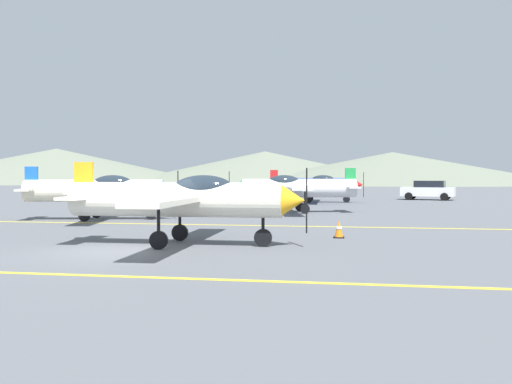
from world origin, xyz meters
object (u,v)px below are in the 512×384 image
Objects in this scene: airplane_back at (315,184)px; car_sedan at (428,190)px; traffic_cone_front at (339,229)px; airplane_far at (294,187)px; airplane_near at (185,198)px; airplane_mid at (100,190)px.

airplane_back reaches higher than car_sedan.
traffic_cone_front is (2.18, -23.60, -1.11)m from airplane_back.
airplane_back is (0.51, 11.50, 0.00)m from airplane_far.
airplane_near and airplane_far have the same top height.
airplane_mid is 10.63m from airplane_far.
airplane_mid reaches higher than car_sedan.
airplane_near is at bearing -149.20° from traffic_cone_front.
airplane_near is 14.02× the size of traffic_cone_front.
airplane_mid and airplane_back have the same top height.
airplane_far is (1.80, 14.78, 0.00)m from airplane_near.
car_sedan is 7.84× the size of traffic_cone_front.
car_sedan is (9.64, 17.29, -0.56)m from airplane_far.
car_sedan is at bearing 32.39° from airplane_back.
car_sedan is (9.13, 5.79, -0.56)m from airplane_back.
airplane_back is 10.82m from car_sedan.
airplane_back is (8.96, 17.95, 0.00)m from airplane_mid.
airplane_near is 1.00× the size of airplane_back.
airplane_mid reaches higher than traffic_cone_front.
airplane_mid and airplane_far have the same top height.
airplane_near is 10.65m from airplane_mid.
airplane_near is at bearing -51.40° from airplane_mid.
airplane_far reaches higher than car_sedan.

